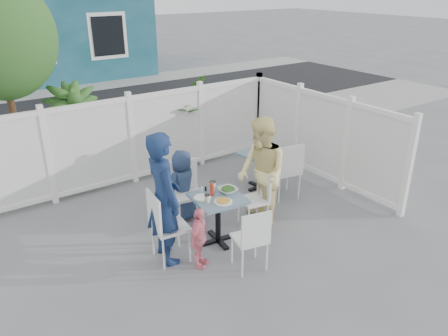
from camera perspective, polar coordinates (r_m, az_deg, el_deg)
ground at (r=6.34m, az=-3.20°, el=-9.50°), size 80.00×80.00×0.00m
near_sidewalk at (r=9.44m, az=-15.54°, el=1.17°), size 24.00×2.60×0.01m
street at (r=12.83m, az=-21.39°, el=6.24°), size 24.00×5.00×0.01m
far_sidewalk at (r=15.78m, az=-24.35°, el=8.76°), size 24.00×1.60×0.01m
fence_back at (r=7.97m, az=-11.92°, el=3.43°), size 5.86×0.08×1.60m
fence_right at (r=8.17m, az=12.49°, el=3.87°), size 0.08×3.66×1.60m
potted_shrub_a at (r=8.33m, az=-18.94°, el=4.29°), size 1.09×1.09×1.78m
potted_shrub_b at (r=8.98m, az=-6.39°, el=6.27°), size 1.93×1.95×1.64m
main_table at (r=6.05m, az=-0.80°, el=-5.15°), size 0.74×0.74×0.71m
spare_table at (r=7.67m, az=4.77°, el=0.94°), size 0.69×0.69×0.67m
chair_left at (r=5.70m, az=-7.89°, el=-6.98°), size 0.48×0.50×0.99m
chair_right at (r=6.52m, az=4.44°, el=-3.45°), size 0.44×0.46×0.86m
chair_back at (r=6.63m, az=-4.99°, el=-2.49°), size 0.52×0.51×0.96m
chair_near at (r=5.50m, az=3.73°, el=-8.82°), size 0.47×0.46×0.88m
chair_spare at (r=7.29m, az=8.27°, el=0.08°), size 0.53×0.51×1.00m
man at (r=5.59m, az=-7.88°, el=-3.96°), size 0.48×0.68×1.78m
woman at (r=6.39m, az=4.91°, el=-0.72°), size 0.82×0.95×1.67m
boy at (r=6.68m, az=-5.42°, el=-2.25°), size 0.64×0.53×1.12m
toddler at (r=5.62m, az=-3.24°, el=-9.14°), size 0.51×0.46×0.84m
plate_main at (r=5.84m, az=-0.11°, el=-4.41°), size 0.25×0.25×0.02m
plate_side at (r=5.95m, az=-2.83°, el=-3.88°), size 0.24×0.24×0.02m
salad_bowl at (r=6.09m, az=0.52°, el=-2.92°), size 0.25×0.25×0.06m
coffee_cup_a at (r=5.81m, az=-2.20°, el=-4.06°), size 0.07×0.07×0.11m
coffee_cup_b at (r=6.13m, az=-1.47°, el=-2.42°), size 0.09×0.09×0.13m
ketchup_bottle at (r=5.98m, az=-1.60°, el=-2.87°), size 0.05×0.05×0.17m
salt_shaker at (r=6.11m, az=-2.91°, el=-2.81°), size 0.03×0.03×0.07m
pepper_shaker at (r=6.14m, az=-2.40°, el=-2.73°), size 0.03×0.03×0.06m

